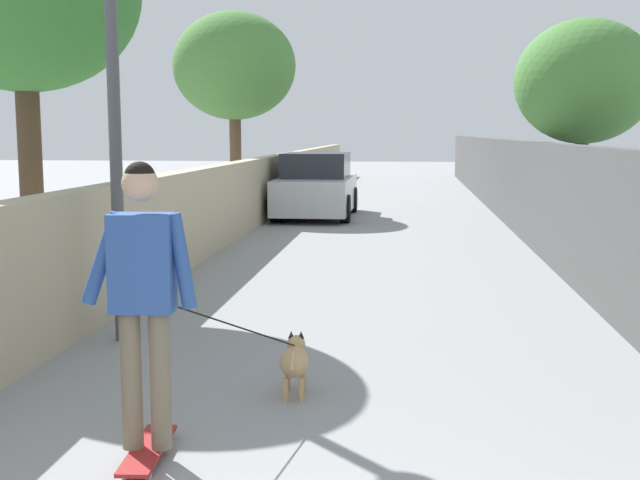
{
  "coord_description": "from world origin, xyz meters",
  "views": [
    {
      "loc": [
        -1.76,
        -0.51,
        2.04
      ],
      "look_at": [
        5.89,
        0.32,
        1.0
      ],
      "focal_mm": 45.17,
      "sensor_mm": 36.0,
      "label": 1
    }
  ],
  "objects_px": {
    "skateboard": "(148,450)",
    "person_skateboarder": "(143,283)",
    "lamp_post": "(112,42)",
    "tree_left_far": "(234,67)",
    "car_near": "(316,187)",
    "dog": "(294,360)",
    "tree_right_near": "(584,82)"
  },
  "relations": [
    {
      "from": "skateboard",
      "to": "car_near",
      "type": "xyz_separation_m",
      "value": [
        14.54,
        0.6,
        0.65
      ]
    },
    {
      "from": "skateboard",
      "to": "lamp_post",
      "type": "bearing_deg",
      "value": 22.93
    },
    {
      "from": "tree_left_far",
      "to": "car_near",
      "type": "relative_size",
      "value": 1.32
    },
    {
      "from": "tree_left_far",
      "to": "lamp_post",
      "type": "xyz_separation_m",
      "value": [
        -13.28,
        -1.7,
        -0.83
      ]
    },
    {
      "from": "skateboard",
      "to": "car_near",
      "type": "bearing_deg",
      "value": 2.35
    },
    {
      "from": "lamp_post",
      "to": "tree_left_far",
      "type": "bearing_deg",
      "value": 7.31
    },
    {
      "from": "person_skateboarder",
      "to": "lamp_post",
      "type": "bearing_deg",
      "value": 22.93
    },
    {
      "from": "dog",
      "to": "person_skateboarder",
      "type": "bearing_deg",
      "value": 151.97
    },
    {
      "from": "person_skateboarder",
      "to": "dog",
      "type": "height_order",
      "value": "person_skateboarder"
    },
    {
      "from": "tree_left_far",
      "to": "skateboard",
      "type": "relative_size",
      "value": 6.28
    },
    {
      "from": "tree_right_near",
      "to": "person_skateboarder",
      "type": "distance_m",
      "value": 11.26
    },
    {
      "from": "lamp_post",
      "to": "person_skateboarder",
      "type": "relative_size",
      "value": 2.35
    },
    {
      "from": "tree_right_near",
      "to": "lamp_post",
      "type": "bearing_deg",
      "value": 141.26
    },
    {
      "from": "car_near",
      "to": "dog",
      "type": "bearing_deg",
      "value": -174.26
    },
    {
      "from": "tree_right_near",
      "to": "lamp_post",
      "type": "relative_size",
      "value": 0.96
    },
    {
      "from": "dog",
      "to": "car_near",
      "type": "bearing_deg",
      "value": 5.74
    },
    {
      "from": "person_skateboarder",
      "to": "tree_left_far",
      "type": "bearing_deg",
      "value": 10.2
    },
    {
      "from": "lamp_post",
      "to": "dog",
      "type": "xyz_separation_m",
      "value": [
        -1.46,
        -1.92,
        -2.6
      ]
    },
    {
      "from": "tree_right_near",
      "to": "dog",
      "type": "height_order",
      "value": "tree_right_near"
    },
    {
      "from": "person_skateboarder",
      "to": "car_near",
      "type": "height_order",
      "value": "person_skateboarder"
    },
    {
      "from": "person_skateboarder",
      "to": "tree_right_near",
      "type": "bearing_deg",
      "value": -24.68
    },
    {
      "from": "tree_right_near",
      "to": "person_skateboarder",
      "type": "relative_size",
      "value": 2.25
    },
    {
      "from": "lamp_post",
      "to": "dog",
      "type": "distance_m",
      "value": 3.55
    },
    {
      "from": "skateboard",
      "to": "dog",
      "type": "bearing_deg",
      "value": -28.03
    },
    {
      "from": "lamp_post",
      "to": "person_skateboarder",
      "type": "xyz_separation_m",
      "value": [
        -2.83,
        -1.2,
        -1.74
      ]
    },
    {
      "from": "car_near",
      "to": "tree_right_near",
      "type": "bearing_deg",
      "value": -130.2
    },
    {
      "from": "car_near",
      "to": "skateboard",
      "type": "bearing_deg",
      "value": -177.65
    },
    {
      "from": "car_near",
      "to": "tree_left_far",
      "type": "bearing_deg",
      "value": 55.68
    },
    {
      "from": "skateboard",
      "to": "person_skateboarder",
      "type": "bearing_deg",
      "value": -165.96
    },
    {
      "from": "tree_right_near",
      "to": "dog",
      "type": "bearing_deg",
      "value": 155.87
    },
    {
      "from": "skateboard",
      "to": "tree_right_near",
      "type": "bearing_deg",
      "value": -24.68
    },
    {
      "from": "lamp_post",
      "to": "skateboard",
      "type": "xyz_separation_m",
      "value": [
        -2.83,
        -1.2,
        -2.8
      ]
    }
  ]
}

